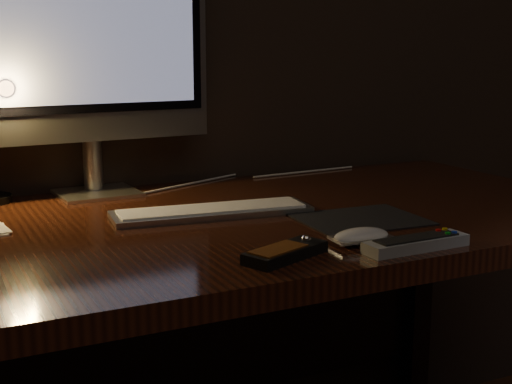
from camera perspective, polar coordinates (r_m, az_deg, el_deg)
name	(u,v)px	position (r m, az deg, el deg)	size (l,w,h in m)	color
desk	(203,274)	(1.42, -4.30, -6.57)	(1.60, 0.75, 0.75)	#37170C
monitor	(91,45)	(1.54, -13.06, 11.37)	(0.51, 0.16, 0.53)	silver
keyboard	(212,211)	(1.36, -3.55, -1.52)	(0.38, 0.11, 0.01)	silver
mousepad	(361,219)	(1.33, 8.38, -2.17)	(0.22, 0.18, 0.00)	black
mouse	(361,238)	(1.16, 8.41, -3.70)	(0.10, 0.05, 0.02)	white
media_remote	(285,252)	(1.08, 2.37, -4.82)	(0.15, 0.10, 0.03)	black
tv_remote	(416,243)	(1.15, 12.69, -4.01)	(0.18, 0.05, 0.02)	#999C9F
cable	(251,178)	(1.71, -0.37, 1.09)	(0.01, 0.01, 0.62)	white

